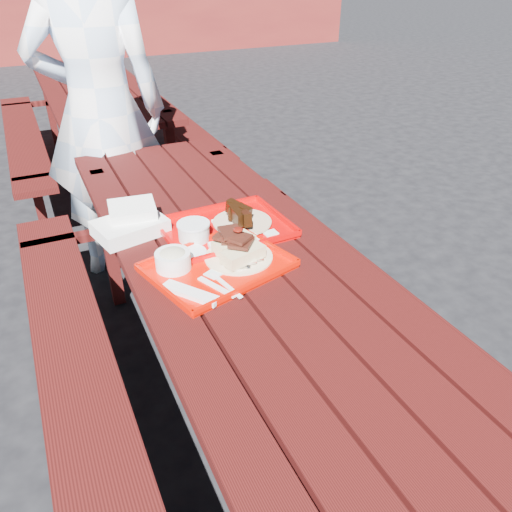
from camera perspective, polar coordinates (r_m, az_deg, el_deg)
name	(u,v)px	position (r m, az deg, el deg)	size (l,w,h in m)	color
ground	(241,407)	(2.18, -1.76, -16.84)	(60.00, 60.00, 0.00)	black
picnic_table_near	(238,298)	(1.80, -2.05, -4.84)	(1.41, 2.40, 0.75)	#3A0C0B
picnic_table_far	(98,110)	(4.31, -17.64, 15.64)	(1.41, 2.40, 0.75)	#3A0C0B
near_tray	(214,258)	(1.61, -4.82, -0.28)	(0.49, 0.43, 0.13)	#CF0D00
far_tray	(224,227)	(1.81, -3.66, 3.31)	(0.46, 0.36, 0.08)	#BD0203
white_cloth	(131,222)	(1.86, -14.12, 3.75)	(0.27, 0.22, 0.10)	white
person	(101,112)	(2.78, -17.34, 15.46)	(0.67, 0.44, 1.85)	silver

